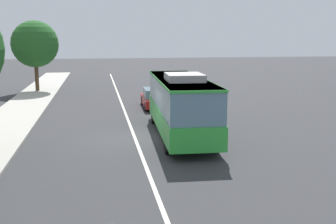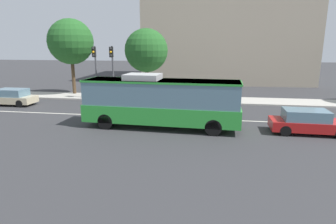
# 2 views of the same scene
# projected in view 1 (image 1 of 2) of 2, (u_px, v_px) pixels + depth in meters

# --- Properties ---
(ground_plane) EXTENTS (160.00, 160.00, 0.00)m
(ground_plane) POSITION_uv_depth(u_px,v_px,m) (135.00, 138.00, 21.73)
(ground_plane) COLOR #333335
(lane_centre_line) EXTENTS (76.00, 0.16, 0.01)m
(lane_centre_line) POSITION_uv_depth(u_px,v_px,m) (135.00, 138.00, 21.72)
(lane_centre_line) COLOR silver
(lane_centre_line) RESTS_ON ground_plane
(transit_bus) EXTENTS (10.10, 2.93, 3.46)m
(transit_bus) POSITION_uv_depth(u_px,v_px,m) (181.00, 103.00, 22.02)
(transit_bus) COLOR green
(transit_bus) RESTS_ON ground_plane
(sedan_red) EXTENTS (4.54, 1.90, 1.46)m
(sedan_red) POSITION_uv_depth(u_px,v_px,m) (155.00, 98.00, 30.93)
(sedan_red) COLOR #B21919
(sedan_red) RESTS_ON ground_plane
(street_tree_kerbside_centre) EXTENTS (4.39, 4.39, 6.77)m
(street_tree_kerbside_centre) POSITION_uv_depth(u_px,v_px,m) (35.00, 44.00, 38.83)
(street_tree_kerbside_centre) COLOR #4C3823
(street_tree_kerbside_centre) RESTS_ON ground_plane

